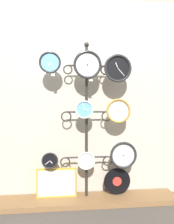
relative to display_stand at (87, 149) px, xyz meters
The scene contains 16 objects.
ground_plane 0.76m from the display_stand, 90.00° to the right, with size 12.00×12.00×0.00m, color #47423D.
shop_wall 0.78m from the display_stand, 90.00° to the left, with size 4.40×0.04×2.80m.
low_shelf 0.61m from the display_stand, 90.00° to the right, with size 2.20×0.36×0.06m.
display_stand is the anchor object (origin of this frame).
clock_top_left 1.11m from the display_stand, 167.08° to the right, with size 0.25×0.04×0.25m.
clock_top_center 1.00m from the display_stand, 92.59° to the right, with size 0.33×0.04×0.33m.
clock_top_right 1.03m from the display_stand, 15.29° to the right, with size 0.33×0.04×0.33m.
clock_middle_center 0.49m from the display_stand, 109.32° to the right, with size 0.21×0.04×0.21m.
clock_middle_right 0.60m from the display_stand, 13.03° to the right, with size 0.29×0.04×0.29m.
clock_bottom_left 0.46m from the display_stand, 169.05° to the right, with size 0.19×0.04×0.19m.
clock_bottom_center 0.15m from the display_stand, 98.96° to the right, with size 0.22×0.04×0.22m.
clock_bottom_right 0.45m from the display_stand, 12.80° to the right, with size 0.33×0.04×0.33m.
vinyl_record 0.56m from the display_stand, ahead, with size 0.33×0.01×0.33m.
picture_frame 0.54m from the display_stand, behind, with size 0.48×0.02×0.35m.
price_tag_upper 0.97m from the display_stand, 165.77° to the right, with size 0.04×0.00×0.03m.
price_tag_mid 0.83m from the display_stand, 69.00° to the right, with size 0.04×0.00×0.03m.
Camera 1 is at (-0.28, -2.21, 1.19)m, focal length 35.00 mm.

